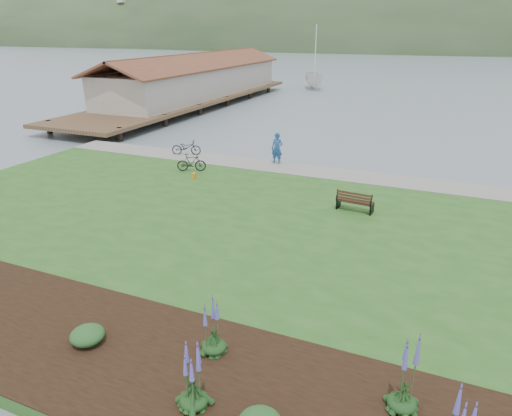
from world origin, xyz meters
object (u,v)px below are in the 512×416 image
Objects in this scene: park_bench at (355,201)px; sailboat at (314,89)px; person at (277,146)px; bicycle_a at (186,147)px.

park_bench is 46.35m from sailboat.
person is 6.04m from bicycle_a.
person is 0.08× the size of sailboat.
bicycle_a is 0.07× the size of sailboat.
person reaches higher than park_bench.
bicycle_a is at bearing 161.32° from park_bench.
sailboat is at bearing -14.90° from bicycle_a.
park_bench is 0.87× the size of bicycle_a.
person reaches higher than bicycle_a.
park_bench is 12.94m from bicycle_a.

